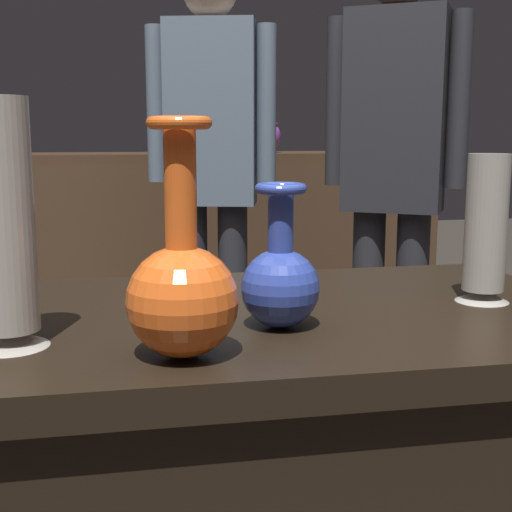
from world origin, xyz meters
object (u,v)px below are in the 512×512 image
object	(u,v)px
vase_centerpiece	(280,279)
visitor_near_right	(394,162)
vase_left_accent	(182,288)
shelf_vase_far_right	(373,136)
shelf_vase_center	(158,135)
visitor_center_back	(212,160)
vase_right_accent	(3,230)
vase_tall_behind	(486,232)
shelf_vase_right	(270,136)

from	to	relation	value
vase_centerpiece	visitor_near_right	distance (m)	1.41
vase_left_accent	shelf_vase_far_right	distance (m)	2.68
shelf_vase_center	visitor_center_back	xyz separation A→B (m)	(0.16, -0.69, -0.08)
visitor_near_right	shelf_vase_far_right	bearing A→B (deg)	-74.80
vase_right_accent	visitor_center_back	bearing A→B (deg)	73.22
vase_tall_behind	shelf_vase_right	xyz separation A→B (m)	(0.09, 2.17, 0.15)
vase_tall_behind	shelf_vase_far_right	xyz separation A→B (m)	(0.61, 2.21, 0.15)
shelf_vase_center	visitor_center_back	world-z (taller)	visitor_center_back
shelf_vase_right	vase_tall_behind	bearing A→B (deg)	-92.33
vase_right_accent	shelf_vase_far_right	world-z (taller)	vase_right_accent
vase_tall_behind	vase_right_accent	distance (m)	0.77
vase_right_accent	shelf_vase_far_right	xyz separation A→B (m)	(1.37, 2.33, 0.11)
vase_centerpiece	vase_left_accent	world-z (taller)	vase_left_accent
shelf_vase_right	visitor_center_back	distance (m)	0.78
vase_left_accent	shelf_vase_far_right	xyz separation A→B (m)	(1.14, 2.41, 0.17)
vase_right_accent	shelf_vase_right	bearing A→B (deg)	69.65
visitor_near_right	shelf_vase_center	bearing A→B (deg)	-23.17
visitor_center_back	visitor_near_right	bearing A→B (deg)	163.87
shelf_vase_center	vase_centerpiece	bearing A→B (deg)	-88.62
vase_right_accent	shelf_vase_center	distance (m)	2.32
visitor_center_back	shelf_vase_far_right	bearing A→B (deg)	-125.89
vase_centerpiece	vase_right_accent	world-z (taller)	vase_right_accent
shelf_vase_center	vase_tall_behind	bearing A→B (deg)	-78.79
shelf_vase_right	shelf_vase_far_right	size ratio (longest dim) A/B	1.16
shelf_vase_right	visitor_near_right	xyz separation A→B (m)	(0.20, -1.02, -0.08)
vase_left_accent	vase_right_accent	world-z (taller)	vase_right_accent
vase_tall_behind	visitor_center_back	distance (m)	1.51
vase_left_accent	shelf_vase_right	world-z (taller)	shelf_vase_right
shelf_vase_far_right	vase_centerpiece	bearing A→B (deg)	-113.18
vase_right_accent	shelf_vase_right	xyz separation A→B (m)	(0.85, 2.28, 0.11)
vase_tall_behind	shelf_vase_far_right	distance (m)	2.30
vase_left_accent	vase_right_accent	distance (m)	0.25
shelf_vase_center	visitor_center_back	bearing A→B (deg)	-77.28
shelf_vase_right	shelf_vase_center	size ratio (longest dim) A/B	0.94
vase_centerpiece	vase_left_accent	size ratio (longest dim) A/B	0.70
vase_tall_behind	vase_right_accent	bearing A→B (deg)	-171.19
shelf_vase_right	visitor_near_right	world-z (taller)	visitor_near_right
vase_tall_behind	vase_centerpiece	bearing A→B (deg)	-166.41
shelf_vase_far_right	vase_tall_behind	bearing A→B (deg)	-105.39
shelf_vase_right	shelf_vase_center	distance (m)	0.52
shelf_vase_right	visitor_near_right	size ratio (longest dim) A/B	0.08
vase_centerpiece	shelf_vase_center	size ratio (longest dim) A/B	1.44
vase_centerpiece	vase_tall_behind	world-z (taller)	vase_tall_behind
shelf_vase_right	shelf_vase_center	xyz separation A→B (m)	(-0.52, 0.01, 0.00)
vase_centerpiece	shelf_vase_center	world-z (taller)	shelf_vase_center
vase_left_accent	visitor_near_right	size ratio (longest dim) A/B	0.18
vase_right_accent	visitor_center_back	xyz separation A→B (m)	(0.48, 1.60, 0.03)
vase_left_accent	visitor_near_right	bearing A→B (deg)	58.66
shelf_vase_far_right	visitor_center_back	distance (m)	1.15
shelf_vase_center	vase_left_accent	bearing A→B (deg)	-92.40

